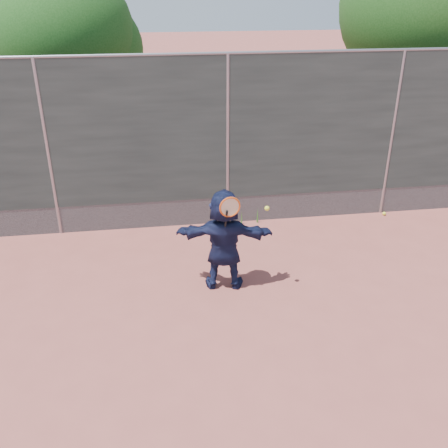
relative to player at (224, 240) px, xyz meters
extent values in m
plane|color=#9E4C42|center=(0.37, -1.42, -0.75)|extent=(80.00, 80.00, 0.00)
imported|color=#161C3D|center=(0.00, 0.00, 0.00)|extent=(1.45, 0.66, 1.50)
sphere|color=yellow|center=(3.38, 1.93, -0.72)|extent=(0.07, 0.07, 0.07)
cube|color=#38423D|center=(0.37, 2.08, 1.00)|extent=(20.00, 0.04, 2.50)
cube|color=slate|center=(0.37, 2.08, -0.50)|extent=(20.00, 0.03, 0.50)
cylinder|color=gray|center=(0.37, 2.08, 2.25)|extent=(20.00, 0.05, 0.05)
cylinder|color=gray|center=(-2.63, 2.08, 0.75)|extent=(0.06, 0.06, 3.00)
cylinder|color=gray|center=(0.37, 2.08, 0.75)|extent=(0.06, 0.06, 3.00)
cylinder|color=gray|center=(3.37, 2.08, 0.75)|extent=(0.06, 0.06, 3.00)
torus|color=#D64D14|center=(0.05, -0.20, 0.60)|extent=(0.29, 0.07, 0.29)
cylinder|color=beige|center=(0.05, -0.20, 0.60)|extent=(0.25, 0.04, 0.25)
cylinder|color=black|center=(0.00, -0.18, 0.40)|extent=(0.05, 0.13, 0.33)
sphere|color=yellow|center=(0.56, -0.19, 0.54)|extent=(0.07, 0.07, 0.07)
cylinder|color=#382314|center=(4.87, 4.28, 0.55)|extent=(0.28, 0.28, 2.60)
sphere|color=#23561C|center=(4.87, 4.28, 2.84)|extent=(3.60, 3.60, 3.60)
cylinder|color=#382314|center=(-2.63, 5.08, 0.35)|extent=(0.28, 0.28, 2.20)
sphere|color=#23561C|center=(-2.63, 5.08, 2.27)|extent=(3.00, 3.00, 3.00)
sphere|color=#23561C|center=(-2.03, 5.28, 1.97)|extent=(2.10, 2.10, 2.10)
cone|color=#387226|center=(0.62, 1.96, -0.62)|extent=(0.03, 0.03, 0.26)
cone|color=#387226|center=(0.92, 1.98, -0.60)|extent=(0.03, 0.03, 0.30)
cone|color=#387226|center=(0.27, 1.94, -0.64)|extent=(0.03, 0.03, 0.22)
camera|label=1|loc=(-0.90, -6.15, 3.33)|focal=40.00mm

